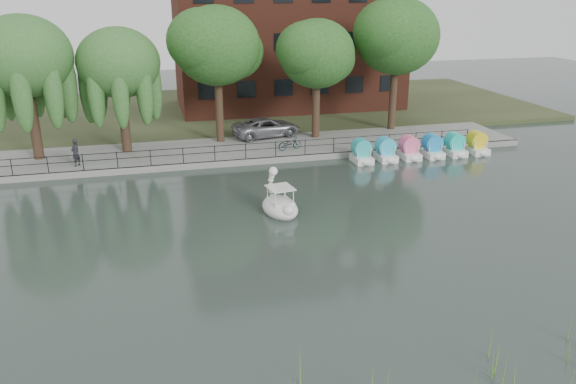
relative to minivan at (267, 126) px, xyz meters
name	(u,v)px	position (x,y,z in m)	size (l,w,h in m)	color
ground_plane	(299,251)	(-2.51, -18.46, -1.21)	(120.00, 120.00, 0.00)	#3D4947
promenade	(239,150)	(-2.51, -2.46, -1.01)	(40.00, 6.00, 0.40)	gray
kerb	(246,162)	(-2.51, -5.41, -1.01)	(40.00, 0.25, 0.40)	gray
land_strip	(214,110)	(-2.51, 11.54, -1.03)	(60.00, 22.00, 0.36)	#47512D
railing	(246,147)	(-2.51, -5.21, -0.06)	(32.00, 0.05, 1.00)	black
apartment_building	(288,5)	(4.49, 11.51, 8.15)	(20.00, 10.07, 18.00)	#4C1E16
willow_left	(24,57)	(-15.51, -1.96, 5.67)	(5.88, 5.88, 9.01)	#473323
willow_mid	(118,63)	(-10.01, -1.46, 5.04)	(5.32, 5.32, 8.15)	#473323
broadleaf_center	(217,46)	(-3.51, -0.46, 5.86)	(6.00, 6.00, 9.25)	#473323
broadleaf_right	(317,54)	(3.49, -0.96, 5.18)	(5.40, 5.40, 8.32)	#473323
broadleaf_far	(397,37)	(9.99, 0.04, 6.19)	(6.30, 6.30, 9.71)	#473323
minivan	(267,126)	(0.00, 0.00, 0.00)	(5.79, 2.66, 1.61)	gray
bicycle	(290,143)	(0.77, -3.90, -0.31)	(1.72, 0.60, 1.00)	gray
pedestrian	(75,151)	(-12.97, -4.29, 0.18)	(0.71, 0.48, 1.98)	black
swan_boat	(280,204)	(-2.31, -13.90, -0.72)	(2.06, 2.86, 2.22)	white
pedal_boat_row	(421,149)	(9.23, -6.54, -0.60)	(9.65, 1.70, 1.40)	white
reed_bank	(453,367)	(-0.51, -27.96, -0.61)	(24.00, 2.40, 1.20)	#669938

